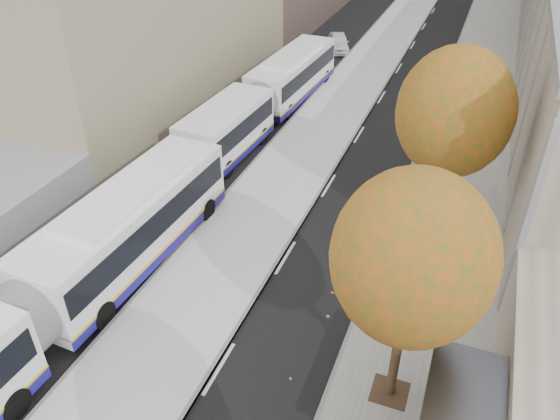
% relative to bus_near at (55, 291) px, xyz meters
% --- Properties ---
extents(bus_platform, '(4.25, 150.00, 0.15)m').
position_rel_bus_near_xyz_m(bus_platform, '(3.51, 23.27, -1.57)').
color(bus_platform, silver).
rests_on(bus_platform, ground).
extents(sidewalk, '(4.75, 150.00, 0.08)m').
position_rel_bus_near_xyz_m(sidewalk, '(11.51, 23.27, -1.61)').
color(sidewalk, gray).
rests_on(sidewalk, ground).
extents(tree_c, '(4.20, 4.20, 7.28)m').
position_rel_bus_near_xyz_m(tree_c, '(10.99, 1.27, 3.60)').
color(tree_c, black).
rests_on(tree_c, sidewalk).
extents(tree_d, '(4.40, 4.40, 7.60)m').
position_rel_bus_near_xyz_m(tree_d, '(10.99, 10.27, 3.82)').
color(tree_d, black).
rests_on(tree_d, sidewalk).
extents(bus_near, '(3.48, 18.20, 3.02)m').
position_rel_bus_near_xyz_m(bus_near, '(0.00, 0.00, 0.00)').
color(bus_near, white).
rests_on(bus_near, ground).
extents(bus_far, '(3.30, 16.81, 2.78)m').
position_rel_bus_near_xyz_m(bus_far, '(0.06, 18.40, -0.13)').
color(bus_far, white).
rests_on(bus_far, ground).
extents(distant_car, '(2.80, 4.22, 1.34)m').
position_rel_bus_near_xyz_m(distant_car, '(0.33, 32.67, -0.98)').
color(distant_car, white).
rests_on(distant_car, ground).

